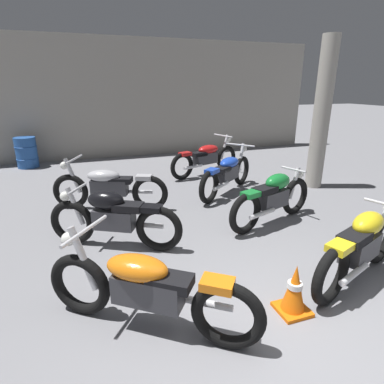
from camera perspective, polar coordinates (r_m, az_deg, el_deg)
The scene contains 12 objects.
ground_plane at distance 3.22m, azimuth 20.19°, elevation -26.55°, with size 60.00×60.00×0.00m, color gray.
back_wall at distance 10.60m, azimuth -10.83°, elevation 16.16°, with size 12.52×0.24×3.60m, color #9E998E.
support_pillar at distance 7.55m, azimuth 22.32°, elevation 12.65°, with size 0.36×0.36×3.20m, color #9E998E.
motorcycle_left_row_0 at distance 3.08m, azimuth -8.15°, elevation -16.76°, with size 1.81×1.38×0.97m.
motorcycle_left_row_1 at distance 4.60m, azimuth -13.98°, elevation -4.48°, with size 1.78×1.05×0.88m.
motorcycle_left_row_2 at distance 6.03m, azimuth -14.76°, elevation 1.00°, with size 2.04×1.03×0.97m.
motorcycle_right_row_0 at distance 4.21m, azimuth 28.18°, elevation -8.51°, with size 1.88×0.81×0.88m.
motorcycle_right_row_1 at distance 5.41m, azimuth 14.41°, elevation -0.93°, with size 1.90×0.77×0.88m.
motorcycle_right_row_2 at distance 6.79m, azimuth 6.37°, elevation 3.50°, with size 1.79×1.41×0.97m.
motorcycle_right_row_3 at distance 8.18m, azimuth 2.49°, elevation 6.23°, with size 2.08×0.94×0.97m.
oil_drum at distance 10.06m, azimuth -27.67°, elevation 6.33°, with size 0.59×0.59×0.85m.
traffic_cone at distance 3.51m, azimuth 17.97°, elevation -16.44°, with size 0.32×0.32×0.54m.
Camera 1 is at (-1.63, -1.65, 2.23)m, focal length 29.60 mm.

